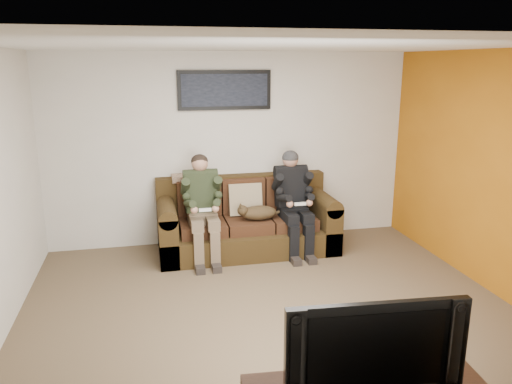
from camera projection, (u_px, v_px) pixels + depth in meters
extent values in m
plane|color=brown|center=(271.00, 312.00, 5.06)|extent=(5.00, 5.00, 0.00)
plane|color=silver|center=(273.00, 46.00, 4.40)|extent=(5.00, 5.00, 0.00)
plane|color=beige|center=(232.00, 149.00, 6.86)|extent=(5.00, 0.00, 5.00)
plane|color=beige|center=(378.00, 290.00, 2.61)|extent=(5.00, 0.00, 5.00)
plane|color=beige|center=(501.00, 175.00, 5.26)|extent=(0.00, 4.50, 4.50)
plane|color=#AA5F11|center=(501.00, 176.00, 5.25)|extent=(0.00, 4.50, 4.50)
cube|color=#362610|center=(247.00, 239.00, 6.69)|extent=(2.33, 1.01, 0.32)
cube|color=#362610|center=(241.00, 197.00, 6.95)|extent=(2.33, 0.21, 0.64)
cube|color=#362610|center=(168.00, 233.00, 6.43)|extent=(0.23, 1.01, 0.64)
cube|color=#362610|center=(322.00, 222.00, 6.88)|extent=(0.23, 1.01, 0.64)
cylinder|color=#362610|center=(166.00, 210.00, 6.35)|extent=(0.23, 1.01, 0.23)
cylinder|color=#362610|center=(322.00, 200.00, 6.80)|extent=(0.23, 1.01, 0.23)
cube|color=#3C2112|center=(202.00, 227.00, 6.46)|extent=(0.58, 0.64, 0.15)
cube|color=#3C2112|center=(199.00, 198.00, 6.67)|extent=(0.58, 0.15, 0.47)
cube|color=#3C2112|center=(248.00, 224.00, 6.59)|extent=(0.58, 0.64, 0.15)
cube|color=#3C2112|center=(243.00, 195.00, 6.79)|extent=(0.58, 0.15, 0.47)
cube|color=#3C2112|center=(292.00, 221.00, 6.71)|extent=(0.58, 0.64, 0.15)
cube|color=#3C2112|center=(286.00, 193.00, 6.92)|extent=(0.58, 0.15, 0.47)
cube|color=#968162|center=(245.00, 199.00, 6.68)|extent=(0.45, 0.21, 0.44)
cube|color=tan|center=(190.00, 178.00, 6.70)|extent=(0.48, 0.23, 0.08)
cube|color=brown|center=(202.00, 217.00, 6.39)|extent=(0.36, 0.30, 0.14)
cube|color=#252D1B|center=(201.00, 192.00, 6.41)|extent=(0.40, 0.30, 0.53)
cylinder|color=#252D1B|center=(200.00, 176.00, 6.38)|extent=(0.44, 0.18, 0.18)
sphere|color=#AB7962|center=(200.00, 164.00, 6.36)|extent=(0.21, 0.21, 0.21)
cube|color=brown|center=(196.00, 223.00, 6.19)|extent=(0.15, 0.42, 0.13)
cube|color=brown|center=(212.00, 222.00, 6.23)|extent=(0.15, 0.42, 0.13)
cube|color=brown|center=(199.00, 251.00, 6.07)|extent=(0.12, 0.13, 0.47)
cube|color=brown|center=(215.00, 249.00, 6.11)|extent=(0.12, 0.13, 0.47)
cube|color=black|center=(200.00, 268.00, 6.04)|extent=(0.11, 0.26, 0.08)
cube|color=black|center=(216.00, 267.00, 6.09)|extent=(0.11, 0.26, 0.08)
cylinder|color=#252D1B|center=(185.00, 187.00, 6.28)|extent=(0.11, 0.30, 0.28)
cylinder|color=#252D1B|center=(217.00, 185.00, 6.36)|extent=(0.11, 0.30, 0.28)
cylinder|color=#252D1B|center=(190.00, 204.00, 6.12)|extent=(0.14, 0.32, 0.15)
cylinder|color=#252D1B|center=(217.00, 202.00, 6.19)|extent=(0.14, 0.32, 0.15)
sphere|color=#AB7962|center=(194.00, 210.00, 6.03)|extent=(0.09, 0.09, 0.09)
sphere|color=#AB7962|center=(216.00, 209.00, 6.08)|extent=(0.09, 0.09, 0.09)
cube|color=white|center=(205.00, 210.00, 6.03)|extent=(0.15, 0.04, 0.03)
ellipsoid|color=black|center=(200.00, 161.00, 6.36)|extent=(0.22, 0.22, 0.17)
cube|color=black|center=(292.00, 211.00, 6.65)|extent=(0.36, 0.30, 0.14)
cube|color=black|center=(291.00, 187.00, 6.67)|extent=(0.40, 0.30, 0.53)
cylinder|color=black|center=(291.00, 172.00, 6.63)|extent=(0.44, 0.18, 0.18)
sphere|color=#A16F5A|center=(290.00, 160.00, 6.61)|extent=(0.21, 0.21, 0.21)
cube|color=black|center=(289.00, 217.00, 6.44)|extent=(0.15, 0.42, 0.13)
cube|color=black|center=(304.00, 216.00, 6.48)|extent=(0.15, 0.42, 0.13)
cube|color=black|center=(293.00, 243.00, 6.32)|extent=(0.12, 0.13, 0.47)
cube|color=black|center=(308.00, 242.00, 6.37)|extent=(0.12, 0.13, 0.47)
cube|color=black|center=(295.00, 260.00, 6.30)|extent=(0.11, 0.26, 0.08)
cube|color=black|center=(310.00, 258.00, 6.34)|extent=(0.11, 0.26, 0.08)
cylinder|color=black|center=(278.00, 182.00, 6.53)|extent=(0.11, 0.30, 0.28)
cylinder|color=black|center=(307.00, 181.00, 6.62)|extent=(0.11, 0.30, 0.28)
cylinder|color=black|center=(284.00, 198.00, 6.37)|extent=(0.14, 0.32, 0.15)
cylinder|color=black|center=(310.00, 197.00, 6.44)|extent=(0.14, 0.32, 0.15)
sphere|color=#A16F5A|center=(290.00, 204.00, 6.28)|extent=(0.09, 0.09, 0.09)
sphere|color=#A16F5A|center=(309.00, 203.00, 6.33)|extent=(0.09, 0.09, 0.09)
cube|color=white|center=(300.00, 204.00, 6.29)|extent=(0.15, 0.04, 0.03)
ellipsoid|color=black|center=(290.00, 157.00, 6.60)|extent=(0.22, 0.22, 0.19)
ellipsoid|color=#4F3A1F|center=(259.00, 213.00, 6.48)|extent=(0.47, 0.26, 0.19)
sphere|color=#4F3A1F|center=(243.00, 210.00, 6.39)|extent=(0.14, 0.14, 0.14)
cone|color=#4F3A1F|center=(242.00, 206.00, 6.34)|extent=(0.04, 0.04, 0.04)
cone|color=#4F3A1F|center=(241.00, 205.00, 6.40)|extent=(0.04, 0.04, 0.04)
cylinder|color=#4F3A1F|center=(276.00, 213.00, 6.59)|extent=(0.26, 0.13, 0.08)
cube|color=black|center=(225.00, 90.00, 6.61)|extent=(1.25, 0.04, 0.52)
cube|color=black|center=(225.00, 90.00, 6.58)|extent=(1.15, 0.01, 0.42)
imported|color=black|center=(370.00, 342.00, 3.04)|extent=(1.11, 0.23, 0.64)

